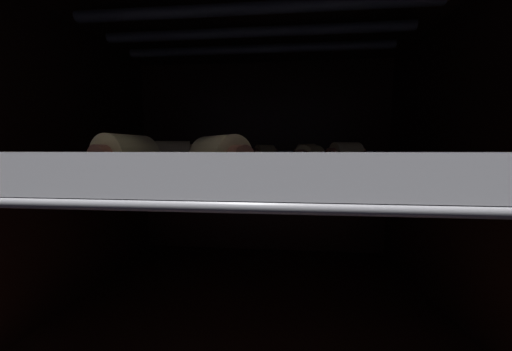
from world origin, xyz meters
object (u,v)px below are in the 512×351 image
at_px(pig_in_blanket_mid_0, 133,158).
at_px(baking_tray_mid, 252,168).
at_px(pig_in_blanket_mid_3, 307,153).
at_px(pig_in_blanket_mid_6, 310,155).
at_px(pig_in_blanket_mid_1, 346,154).
at_px(pig_in_blanket_mid_9, 220,157).
at_px(pig_in_blanket_mid_10, 198,153).
at_px(pig_in_blanket_mid_11, 176,154).
at_px(pig_in_blanket_mid_4, 161,153).
at_px(pig_in_blanket_mid_8, 174,154).
at_px(heating_element, 252,21).
at_px(pig_in_blanket_mid_5, 126,156).
at_px(pig_in_blanket_mid_7, 265,153).
at_px(oven_rack_mid, 252,176).
at_px(pig_in_blanket_mid_2, 207,154).

bearing_deg(pig_in_blanket_mid_0, baking_tray_mid, 33.77).
relative_size(pig_in_blanket_mid_3, pig_in_blanket_mid_6, 0.89).
xyz_separation_m(pig_in_blanket_mid_1, pig_in_blanket_mid_9, (-0.14, -0.16, 0.00)).
bearing_deg(pig_in_blanket_mid_10, pig_in_blanket_mid_3, 5.63).
bearing_deg(pig_in_blanket_mid_9, pig_in_blanket_mid_11, 120.83).
xyz_separation_m(pig_in_blanket_mid_3, pig_in_blanket_mid_6, (-0.01, -0.11, -0.00)).
distance_m(pig_in_blanket_mid_3, pig_in_blanket_mid_9, 0.29).
height_order(pig_in_blanket_mid_6, pig_in_blanket_mid_9, pig_in_blanket_mid_9).
xyz_separation_m(pig_in_blanket_mid_4, pig_in_blanket_mid_10, (0.09, -0.03, -0.00)).
bearing_deg(pig_in_blanket_mid_8, pig_in_blanket_mid_3, 43.66).
bearing_deg(heating_element, pig_in_blanket_mid_10, 133.64).
height_order(pig_in_blanket_mid_5, pig_in_blanket_mid_6, pig_in_blanket_mid_5).
relative_size(pig_in_blanket_mid_10, pig_in_blanket_mid_11, 0.97).
bearing_deg(pig_in_blanket_mid_3, pig_in_blanket_mid_1, -70.55).
relative_size(pig_in_blanket_mid_9, pig_in_blanket_mid_10, 1.21).
distance_m(pig_in_blanket_mid_3, pig_in_blanket_mid_5, 0.32).
height_order(pig_in_blanket_mid_5, pig_in_blanket_mid_7, pig_in_blanket_mid_5).
height_order(oven_rack_mid, pig_in_blanket_mid_9, pig_in_blanket_mid_9).
relative_size(pig_in_blanket_mid_1, pig_in_blanket_mid_4, 0.99).
distance_m(pig_in_blanket_mid_2, pig_in_blanket_mid_9, 0.18).
bearing_deg(pig_in_blanket_mid_9, pig_in_blanket_mid_4, 123.23).
height_order(pig_in_blanket_mid_2, pig_in_blanket_mid_6, pig_in_blanket_mid_2).
height_order(baking_tray_mid, pig_in_blanket_mid_3, pig_in_blanket_mid_3).
bearing_deg(pig_in_blanket_mid_3, pig_in_blanket_mid_6, -94.13).
height_order(pig_in_blanket_mid_1, pig_in_blanket_mid_11, same).
bearing_deg(pig_in_blanket_mid_7, pig_in_blanket_mid_0, -121.44).
xyz_separation_m(baking_tray_mid, pig_in_blanket_mid_5, (-0.08, -0.14, 0.02)).
bearing_deg(pig_in_blanket_mid_7, pig_in_blanket_mid_6, -57.52).
xyz_separation_m(pig_in_blanket_mid_6, pig_in_blanket_mid_9, (-0.09, -0.16, 0.00)).
xyz_separation_m(pig_in_blanket_mid_7, pig_in_blanket_mid_11, (-0.14, -0.06, 0.00)).
relative_size(baking_tray_mid, pig_in_blanket_mid_1, 8.32).
relative_size(heating_element, pig_in_blanket_mid_0, 7.76).
distance_m(oven_rack_mid, pig_in_blanket_mid_7, 0.13).
bearing_deg(pig_in_blanket_mid_4, pig_in_blanket_mid_5, -68.59).
bearing_deg(pig_in_blanket_mid_2, oven_rack_mid, -22.14).
relative_size(pig_in_blanket_mid_0, pig_in_blanket_mid_5, 1.00).
distance_m(oven_rack_mid, pig_in_blanket_mid_11, 0.15).
relative_size(pig_in_blanket_mid_5, pig_in_blanket_mid_6, 1.01).
xyz_separation_m(pig_in_blanket_mid_3, pig_in_blanket_mid_7, (-0.08, -0.01, -0.00)).
relative_size(pig_in_blanket_mid_7, pig_in_blanket_mid_8, 0.81).
bearing_deg(pig_in_blanket_mid_1, pig_in_blanket_mid_2, 178.46).
bearing_deg(pig_in_blanket_mid_0, pig_in_blanket_mid_4, 109.49).
relative_size(pig_in_blanket_mid_1, pig_in_blanket_mid_10, 1.17).
relative_size(baking_tray_mid, pig_in_blanket_mid_3, 9.52).
distance_m(heating_element, pig_in_blanket_mid_11, 0.22).
bearing_deg(pig_in_blanket_mid_9, heating_element, 85.98).
relative_size(oven_rack_mid, pig_in_blanket_mid_5, 9.24).
distance_m(pig_in_blanket_mid_0, pig_in_blanket_mid_5, 0.07).
bearing_deg(pig_in_blanket_mid_5, pig_in_blanket_mid_6, 45.09).
height_order(pig_in_blanket_mid_2, pig_in_blanket_mid_8, pig_in_blanket_mid_8).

